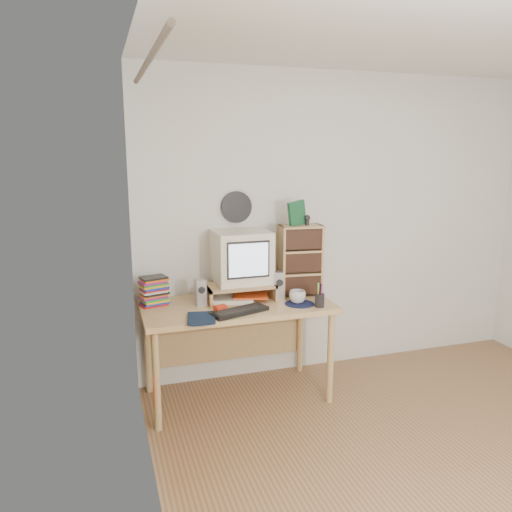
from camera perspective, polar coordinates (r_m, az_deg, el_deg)
floor at (r=3.40m, az=23.56°, el=-22.38°), size 3.50×3.50×0.00m
back_wall at (r=4.33m, az=9.67°, el=3.60°), size 3.50×0.00×3.50m
left_wall at (r=2.15m, az=-11.05°, el=-4.81°), size 0.00×3.50×3.50m
curtain at (r=2.64m, az=-11.34°, el=-3.94°), size 0.00×2.20×2.20m
wall_disc at (r=3.95m, az=-2.25°, el=5.61°), size 0.25×0.02×0.25m
desk at (r=3.83m, az=-2.46°, el=-7.11°), size 1.40×0.70×0.75m
monitor_riser at (r=3.81m, az=-1.90°, el=-3.61°), size 0.52×0.30×0.12m
crt_monitor at (r=3.81m, az=-1.57°, el=-0.13°), size 0.42×0.42×0.40m
speaker_left at (r=3.67m, az=-6.35°, el=-4.18°), size 0.08×0.08×0.20m
speaker_right at (r=3.82m, az=2.49°, el=-3.37°), size 0.09×0.09×0.21m
keyboard at (r=3.51m, az=-1.89°, el=-6.34°), size 0.44×0.27×0.03m
dvd_stack at (r=3.73m, az=-11.60°, el=-3.63°), size 0.21×0.17×0.26m
cd_rack at (r=3.90m, az=5.11°, el=-0.51°), size 0.35×0.21×0.55m
mug at (r=3.74m, az=4.75°, el=-4.67°), size 0.13×0.13×0.10m
diary at (r=3.39m, az=-7.85°, el=-6.95°), size 0.25×0.21×0.05m
mousepad at (r=3.73m, az=5.00°, el=-5.47°), size 0.26×0.26×0.00m
pen_cup at (r=3.66m, az=7.29°, el=-4.75°), size 0.09×0.09×0.14m
papers at (r=3.81m, az=-1.86°, el=-4.77°), size 0.35×0.29×0.04m
red_box at (r=3.55m, az=-4.09°, el=-6.00°), size 0.10×0.08×0.04m
game_box at (r=3.83m, az=4.69°, el=4.88°), size 0.15×0.07×0.19m
webcam at (r=3.87m, az=5.88°, el=4.12°), size 0.05×0.05×0.08m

